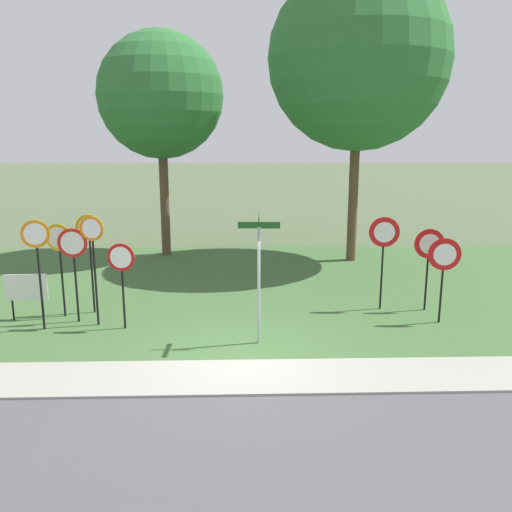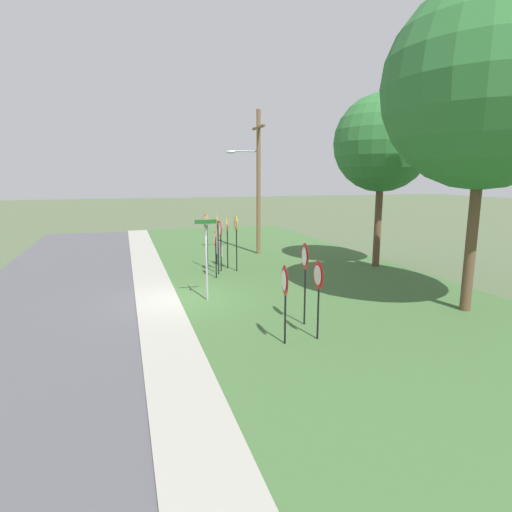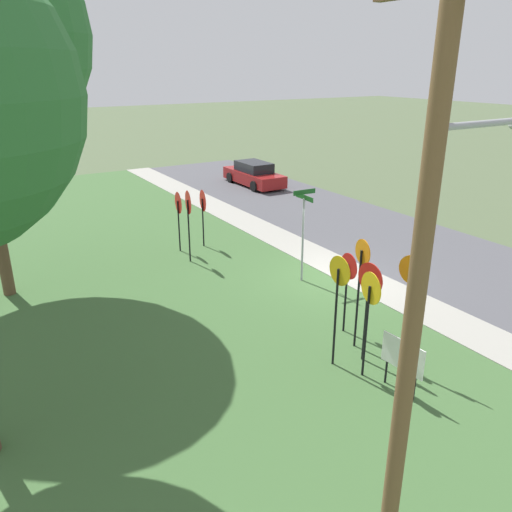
% 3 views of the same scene
% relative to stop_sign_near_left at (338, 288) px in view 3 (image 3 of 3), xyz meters
% --- Properties ---
extents(ground_plane, '(160.00, 160.00, 0.00)m').
position_rel_stop_sign_near_left_xyz_m(ground_plane, '(4.07, -3.35, -2.03)').
color(ground_plane, '#4C5B3D').
extents(road_asphalt, '(44.00, 6.40, 0.01)m').
position_rel_stop_sign_near_left_xyz_m(road_asphalt, '(4.07, -8.15, -2.02)').
color(road_asphalt, '#4C4C51').
rests_on(road_asphalt, ground_plane).
extents(sidewalk_strip, '(44.00, 1.60, 0.06)m').
position_rel_stop_sign_near_left_xyz_m(sidewalk_strip, '(4.07, -4.15, -2.00)').
color(sidewalk_strip, '#99968C').
rests_on(sidewalk_strip, ground_plane).
extents(grass_median, '(44.00, 12.00, 0.04)m').
position_rel_stop_sign_near_left_xyz_m(grass_median, '(4.07, 2.65, -2.01)').
color(grass_median, '#3D6033').
rests_on(grass_median, ground_plane).
extents(stop_sign_near_left, '(0.69, 0.09, 2.74)m').
position_rel_stop_sign_near_left_xyz_m(stop_sign_near_left, '(0.00, 0.00, 0.00)').
color(stop_sign_near_left, black).
rests_on(stop_sign_near_left, grass_median).
extents(stop_sign_near_right, '(0.76, 0.10, 2.51)m').
position_rel_stop_sign_near_left_xyz_m(stop_sign_near_right, '(-0.22, -0.74, -0.16)').
color(stop_sign_near_right, black).
rests_on(stop_sign_near_right, grass_median).
extents(stop_sign_far_left, '(0.62, 0.14, 2.86)m').
position_rel_stop_sign_near_left_xyz_m(stop_sign_far_left, '(0.36, -1.00, 0.05)').
color(stop_sign_far_left, black).
rests_on(stop_sign_far_left, grass_median).
extents(stop_sign_far_center, '(0.69, 0.12, 2.21)m').
position_rel_stop_sign_near_left_xyz_m(stop_sign_far_center, '(1.10, -1.28, -0.39)').
color(stop_sign_far_center, black).
rests_on(stop_sign_far_center, grass_median).
extents(stop_sign_far_right, '(0.72, 0.15, 2.55)m').
position_rel_stop_sign_near_left_xyz_m(stop_sign_far_right, '(-0.72, -0.29, -0.13)').
color(stop_sign_far_right, black).
rests_on(stop_sign_far_right, grass_median).
extents(stop_sign_center_tall, '(0.68, 0.14, 2.81)m').
position_rel_stop_sign_near_left_xyz_m(stop_sign_center_tall, '(-0.93, -1.29, 0.04)').
color(stop_sign_center_tall, black).
rests_on(stop_sign_center_tall, grass_median).
extents(yield_sign_near_left, '(0.83, 0.17, 2.63)m').
position_rel_stop_sign_near_left_xyz_m(yield_sign_near_left, '(8.01, 0.07, -0.01)').
color(yield_sign_near_left, black).
rests_on(yield_sign_near_left, grass_median).
extents(yield_sign_near_right, '(0.82, 0.12, 2.31)m').
position_rel_stop_sign_near_left_xyz_m(yield_sign_near_right, '(9.23, -0.07, -0.27)').
color(yield_sign_near_right, black).
rests_on(yield_sign_near_right, grass_median).
extents(yield_sign_far_left, '(0.83, 0.15, 2.26)m').
position_rel_stop_sign_near_left_xyz_m(yield_sign_far_left, '(9.27, -1.10, -0.31)').
color(yield_sign_far_left, black).
rests_on(yield_sign_far_left, grass_median).
extents(street_name_post, '(0.96, 0.82, 3.07)m').
position_rel_stop_sign_near_left_xyz_m(street_name_post, '(4.48, -2.33, -0.16)').
color(street_name_post, '#9EA0A8').
rests_on(street_name_post, grass_median).
extents(utility_pole, '(2.10, 2.07, 8.45)m').
position_rel_stop_sign_near_left_xyz_m(utility_pole, '(-4.27, 2.41, 2.58)').
color(utility_pole, brown).
rests_on(utility_pole, grass_median).
extents(notice_board, '(1.10, 0.11, 1.25)m').
position_rel_stop_sign_near_left_xyz_m(notice_board, '(-1.60, -0.51, -1.15)').
color(notice_board, black).
rests_on(notice_board, grass_median).
extents(parked_sedan_distant, '(4.61, 1.90, 1.39)m').
position_rel_stop_sign_near_left_xyz_m(parked_sedan_distant, '(17.68, -8.48, -1.38)').
color(parked_sedan_distant, maroon).
rests_on(parked_sedan_distant, road_asphalt).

